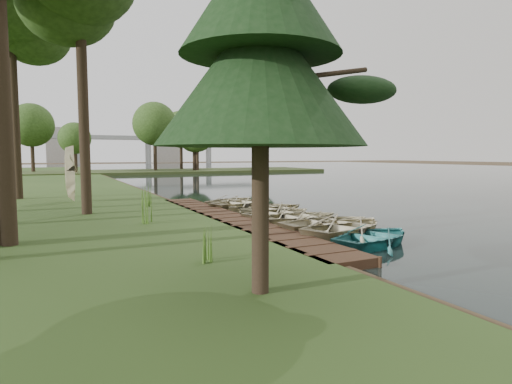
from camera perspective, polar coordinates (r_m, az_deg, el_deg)
name	(u,v)px	position (r m, az deg, el deg)	size (l,w,h in m)	color
ground	(265,222)	(18.27, 1.19, -4.00)	(300.00, 300.00, 0.00)	#3D2F1D
water	(418,179)	(52.62, 20.79, 1.60)	(130.00, 200.00, 0.05)	black
boardwalk	(230,221)	(17.59, -3.47, -3.87)	(1.60, 16.00, 0.30)	#382315
peninsula	(165,172)	(68.09, -12.05, 2.68)	(50.00, 14.00, 0.45)	#34421D
far_trees	(142,131)	(67.41, -14.92, 7.88)	(45.60, 5.60, 8.80)	black
bridge	(123,141)	(137.68, -17.36, 6.54)	(95.90, 4.00, 8.60)	#A5A5A0
building_a	(164,138)	(160.80, -12.15, 7.09)	(10.00, 8.00, 18.00)	#A5A5A0
building_b	(59,145)	(161.14, -24.81, 5.67)	(8.00, 8.00, 12.00)	#A5A5A0
rowboat_0	(376,234)	(13.86, 15.65, -5.43)	(2.39, 3.34, 0.69)	#2B7776
rowboat_1	(347,224)	(15.14, 12.02, -4.22)	(2.84, 3.98, 0.82)	#BFB38A
rowboat_2	(328,221)	(15.94, 9.58, -3.80)	(2.69, 3.77, 0.78)	#BFB38A
rowboat_3	(299,215)	(17.39, 5.72, -3.10)	(2.52, 3.53, 0.73)	#BFB38A
rowboat_4	(279,211)	(18.56, 3.10, -2.61)	(2.44, 3.42, 0.71)	#BFB38A
rowboat_5	(275,207)	(20.08, 2.55, -2.01)	(2.47, 3.46, 0.72)	#BFB38A
rowboat_6	(262,205)	(20.87, 0.76, -1.78)	(2.37, 3.31, 0.69)	#BFB38A
rowboat_7	(243,202)	(22.13, -1.80, -1.29)	(2.63, 3.69, 0.76)	#BFB38A
rowboat_8	(232,200)	(23.63, -3.26, -1.02)	(2.30, 3.22, 0.67)	#BFB38A
stored_rowboat	(73,196)	(25.29, -23.21, -0.49)	(2.17, 3.05, 0.63)	#BFB38A
tree_6	(11,26)	(29.19, -29.88, 18.61)	(4.97, 4.97, 11.94)	black
pine_tree	(260,31)	(8.09, 0.59, 20.73)	(3.80, 3.80, 7.81)	black
reeds_0	(210,244)	(10.36, -6.22, -6.87)	(0.60, 0.60, 0.87)	#3F661E
reeds_1	(149,209)	(16.51, -14.06, -2.22)	(0.60, 0.60, 1.05)	#3F661E
reeds_2	(147,193)	(23.22, -14.38, -0.17)	(0.60, 0.60, 1.05)	#3F661E
reeds_3	(147,196)	(21.69, -14.32, -0.52)	(0.60, 0.60, 1.06)	#3F661E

